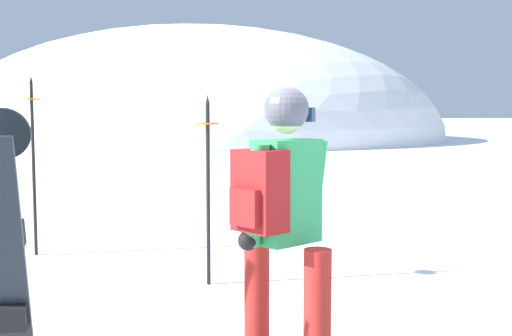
% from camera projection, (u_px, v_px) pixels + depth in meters
% --- Properties ---
extents(ridge_peak_main, '(28.28, 25.45, 12.80)m').
position_uv_depth(ridge_peak_main, '(197.00, 139.00, 36.99)').
color(ridge_peak_main, white).
rests_on(ridge_peak_main, ground).
extents(snowboarder_main, '(1.17, 1.56, 1.71)m').
position_uv_depth(snowboarder_main, '(282.00, 230.00, 3.55)').
color(snowboarder_main, '#23B7A3').
rests_on(snowboarder_main, ground).
extents(spare_snowboard, '(0.28, 0.48, 1.60)m').
position_uv_depth(spare_snowboard, '(0.00, 261.00, 3.28)').
color(spare_snowboard, black).
rests_on(spare_snowboard, ground).
extents(piste_marker_near, '(0.20, 0.20, 1.97)m').
position_uv_depth(piste_marker_near, '(33.00, 153.00, 6.94)').
color(piste_marker_near, black).
rests_on(piste_marker_near, ground).
extents(piste_marker_far, '(0.20, 0.20, 1.73)m').
position_uv_depth(piste_marker_far, '(208.00, 177.00, 5.75)').
color(piste_marker_far, black).
rests_on(piste_marker_far, ground).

